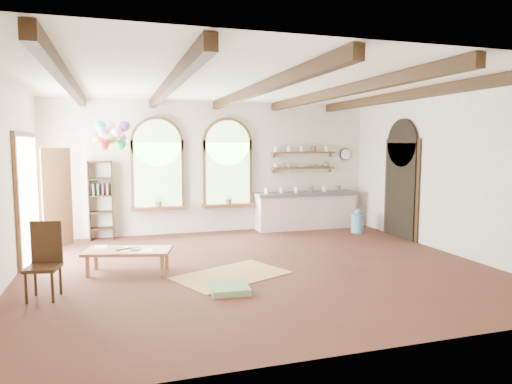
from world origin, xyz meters
name	(u,v)px	position (x,y,z in m)	size (l,w,h in m)	color
floor	(257,267)	(0.00, 0.00, 0.00)	(8.00, 8.00, 0.00)	#562B23
ceiling_beams	(257,90)	(0.00, 0.00, 3.10)	(6.20, 6.80, 0.18)	#362011
window_left	(158,167)	(-1.40, 3.43, 1.63)	(1.30, 0.28, 2.20)	brown
window_right	(228,166)	(0.30, 3.43, 1.63)	(1.30, 0.28, 2.20)	brown
left_doorway	(28,199)	(-3.95, 1.80, 1.15)	(0.10, 1.90, 2.50)	brown
right_doorway	(401,191)	(3.95, 1.50, 1.10)	(0.10, 1.30, 2.40)	black
kitchen_counter	(305,210)	(2.30, 3.20, 0.48)	(2.68, 0.62, 0.94)	#FFD8D8
wall_shelf_lower	(303,168)	(2.30, 3.38, 1.55)	(1.70, 0.24, 0.04)	brown
wall_shelf_upper	(303,153)	(2.30, 3.38, 1.95)	(1.70, 0.24, 0.04)	brown
wall_clock	(345,154)	(3.55, 3.45, 1.90)	(0.32, 0.32, 0.04)	black
bookshelf	(101,200)	(-2.70, 3.32, 0.90)	(0.53, 0.32, 1.80)	#362011
coffee_table	(128,252)	(-2.20, 0.31, 0.36)	(1.53, 0.99, 0.40)	#B27F51
side_chair	(44,277)	(-3.37, -0.68, 0.31)	(0.50, 0.50, 1.09)	#362011
floor_mat	(232,275)	(-0.57, -0.39, 0.01)	(1.79, 1.10, 0.02)	tan
floor_cushion	(229,289)	(-0.80, -1.17, 0.05)	(0.56, 0.56, 0.10)	#7DA16F
water_jug_a	(333,218)	(3.10, 3.20, 0.23)	(0.27, 0.27, 0.53)	#609FCE
water_jug_b	(357,222)	(3.30, 2.30, 0.25)	(0.30, 0.30, 0.59)	#609FCE
balloon_cluster	(112,136)	(-2.41, 2.30, 2.34)	(0.76, 0.79, 1.14)	white
table_book	(114,249)	(-2.43, 0.35, 0.41)	(0.17, 0.25, 0.02)	olive
tablet	(136,249)	(-2.07, 0.30, 0.41)	(0.19, 0.28, 0.01)	black
potted_plant_left	(159,200)	(-1.40, 3.32, 0.85)	(0.27, 0.23, 0.30)	#598C4C
potted_plant_right	(229,198)	(0.30, 3.32, 0.85)	(0.27, 0.23, 0.30)	#598C4C
shelf_cup_a	(276,166)	(1.55, 3.38, 1.62)	(0.12, 0.10, 0.10)	white
shelf_cup_b	(289,166)	(1.90, 3.38, 1.62)	(0.10, 0.10, 0.09)	beige
shelf_bowl_a	(301,166)	(2.25, 3.38, 1.60)	(0.22, 0.22, 0.05)	beige
shelf_bowl_b	(314,166)	(2.60, 3.38, 1.60)	(0.20, 0.20, 0.06)	#8C664C
shelf_vase	(326,163)	(2.95, 3.38, 1.67)	(0.18, 0.18, 0.19)	slate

